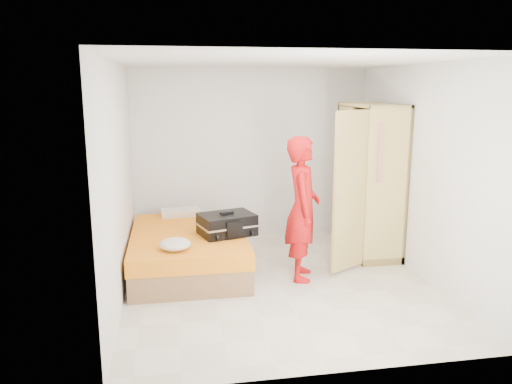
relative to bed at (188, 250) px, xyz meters
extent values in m
plane|color=beige|center=(1.05, -0.63, -0.25)|extent=(4.00, 4.00, 0.00)
plane|color=white|center=(1.05, -0.63, 2.35)|extent=(4.00, 4.00, 0.00)
cube|color=white|center=(1.05, 1.37, 1.05)|extent=(3.60, 0.02, 2.60)
cube|color=white|center=(1.05, -2.63, 1.05)|extent=(3.60, 0.02, 2.60)
cube|color=white|center=(-0.75, -0.63, 1.05)|extent=(0.02, 4.00, 2.60)
cube|color=white|center=(2.85, -0.63, 1.05)|extent=(0.02, 4.00, 2.60)
cube|color=#976844|center=(0.00, 0.00, -0.10)|extent=(1.40, 2.00, 0.30)
cube|color=orange|center=(0.00, 0.00, 0.15)|extent=(1.42, 2.02, 0.20)
cube|color=#EACE72|center=(2.82, 0.27, 0.80)|extent=(0.04, 1.20, 2.10)
cube|color=#EACE72|center=(2.55, -0.31, 0.80)|extent=(0.58, 0.04, 2.10)
cube|color=#EACE72|center=(2.55, 0.85, 0.80)|extent=(0.58, 0.04, 2.10)
cube|color=#EACE72|center=(2.55, 0.27, 1.83)|extent=(0.58, 1.20, 0.04)
cube|color=tan|center=(2.55, 0.27, -0.20)|extent=(0.58, 1.20, 0.10)
cube|color=#EACE72|center=(2.28, 0.57, 0.80)|extent=(0.04, 0.59, 2.00)
cube|color=#EACE72|center=(2.00, -0.44, 0.80)|extent=(0.53, 0.32, 2.00)
cylinder|color=#B2B2B7|center=(2.55, 0.27, 1.67)|extent=(0.02, 1.10, 0.02)
imported|color=red|center=(1.37, -0.52, 0.63)|extent=(0.55, 0.72, 1.76)
cube|color=black|center=(0.49, -0.18, 0.38)|extent=(0.76, 0.63, 0.26)
cube|color=black|center=(0.49, -0.18, 0.53)|extent=(0.18, 0.09, 0.03)
ellipsoid|color=beige|center=(-0.16, -0.69, 0.32)|extent=(0.35, 0.35, 0.13)
cube|color=beige|center=(-0.07, 0.85, 0.30)|extent=(0.56, 0.32, 0.10)
camera|label=1|loc=(-0.18, -6.20, 2.09)|focal=35.00mm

